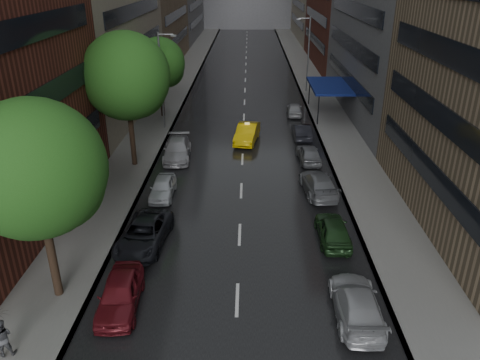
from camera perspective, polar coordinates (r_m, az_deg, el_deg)
road at (r=65.57m, az=0.64°, el=11.72°), size 14.00×140.00×0.01m
sidewalk_left at (r=66.23m, az=-7.34°, el=11.72°), size 4.00×140.00×0.15m
sidewalk_right at (r=66.10m, az=8.63°, el=11.62°), size 4.00×140.00×0.15m
tree_near at (r=21.69m, az=-23.74°, el=1.22°), size 6.11×6.11×9.74m
tree_mid at (r=36.34m, az=-13.72°, el=12.18°), size 6.55×6.55×10.44m
tree_far at (r=49.59m, az=-9.78°, el=13.86°), size 5.16×5.16×8.23m
taxi at (r=42.50m, az=0.86°, el=5.73°), size 2.51×5.17×1.63m
parked_cars_left at (r=30.42m, az=-10.19°, el=-2.79°), size 2.89×23.70×1.52m
parked_cars_right at (r=34.00m, az=9.31°, el=0.27°), size 2.52×36.34×1.47m
ped_black_umbrella at (r=21.64m, az=-27.22°, el=-15.97°), size 0.97×0.98×2.09m
street_lamp_left at (r=45.72m, az=-9.49°, el=12.05°), size 1.74×0.22×9.00m
street_lamp_right at (r=60.16m, az=8.26°, el=15.07°), size 1.74×0.22×9.00m
awning at (r=50.96m, az=10.86°, el=11.19°), size 4.00×8.00×3.12m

